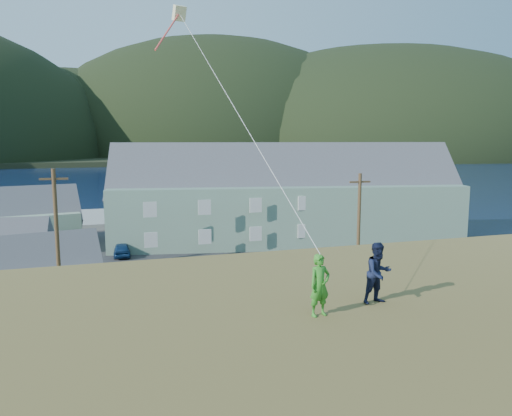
{
  "coord_description": "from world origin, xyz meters",
  "views": [
    {
      "loc": [
        -1.79,
        -29.67,
        11.4
      ],
      "look_at": [
        3.59,
        -12.21,
        8.8
      ],
      "focal_mm": 35.0,
      "sensor_mm": 36.0,
      "label": 1
    }
  ],
  "objects_px": {
    "lodge": "(285,196)",
    "kite_flyer_navy": "(378,273)",
    "wharf": "(72,220)",
    "shed_white": "(41,275)",
    "shed_palegreen_far": "(22,219)",
    "kite_flyer_green": "(320,285)"
  },
  "relations": [
    {
      "from": "wharf",
      "to": "kite_flyer_green",
      "type": "relative_size",
      "value": 17.48
    },
    {
      "from": "lodge",
      "to": "kite_flyer_navy",
      "type": "bearing_deg",
      "value": -96.71
    },
    {
      "from": "kite_flyer_navy",
      "to": "kite_flyer_green",
      "type": "bearing_deg",
      "value": -176.26
    },
    {
      "from": "shed_white",
      "to": "shed_palegreen_far",
      "type": "distance_m",
      "value": 21.61
    },
    {
      "from": "lodge",
      "to": "kite_flyer_navy",
      "type": "distance_m",
      "value": 41.86
    },
    {
      "from": "wharf",
      "to": "kite_flyer_green",
      "type": "height_order",
      "value": "kite_flyer_green"
    },
    {
      "from": "kite_flyer_green",
      "to": "shed_palegreen_far",
      "type": "bearing_deg",
      "value": 94.85
    },
    {
      "from": "wharf",
      "to": "shed_white",
      "type": "distance_m",
      "value": 34.77
    },
    {
      "from": "shed_white",
      "to": "shed_palegreen_far",
      "type": "relative_size",
      "value": 0.68
    },
    {
      "from": "wharf",
      "to": "kite_flyer_navy",
      "type": "relative_size",
      "value": 16.52
    },
    {
      "from": "kite_flyer_green",
      "to": "kite_flyer_navy",
      "type": "bearing_deg",
      "value": 1.47
    },
    {
      "from": "kite_flyer_green",
      "to": "kite_flyer_navy",
      "type": "relative_size",
      "value": 0.94
    },
    {
      "from": "wharf",
      "to": "kite_flyer_navy",
      "type": "xyz_separation_m",
      "value": [
        10.79,
        -58.86,
        7.54
      ]
    },
    {
      "from": "shed_palegreen_far",
      "to": "kite_flyer_navy",
      "type": "height_order",
      "value": "kite_flyer_navy"
    },
    {
      "from": "kite_flyer_green",
      "to": "wharf",
      "type": "bearing_deg",
      "value": 87.57
    },
    {
      "from": "lodge",
      "to": "shed_white",
      "type": "distance_m",
      "value": 28.12
    },
    {
      "from": "lodge",
      "to": "kite_flyer_green",
      "type": "relative_size",
      "value": 25.83
    },
    {
      "from": "shed_white",
      "to": "kite_flyer_navy",
      "type": "bearing_deg",
      "value": -77.05
    },
    {
      "from": "wharf",
      "to": "lodge",
      "type": "height_order",
      "value": "lodge"
    },
    {
      "from": "shed_white",
      "to": "kite_flyer_green",
      "type": "relative_size",
      "value": 5.65
    },
    {
      "from": "lodge",
      "to": "shed_white",
      "type": "xyz_separation_m",
      "value": [
        -23.15,
        -15.74,
        -2.68
      ]
    },
    {
      "from": "kite_flyer_navy",
      "to": "shed_palegreen_far",
      "type": "bearing_deg",
      "value": 99.33
    }
  ]
}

